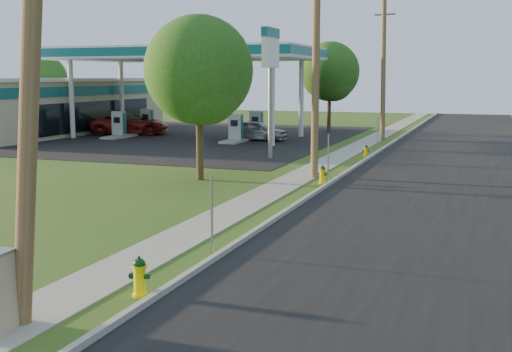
# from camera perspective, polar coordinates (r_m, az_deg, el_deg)

# --- Properties ---
(ground_plane) EXTENTS (140.00, 140.00, 0.00)m
(ground_plane) POSITION_cam_1_polar(r_m,az_deg,el_deg) (12.42, -13.07, -11.75)
(ground_plane) COLOR #244F13
(ground_plane) RESTS_ON ground
(road) EXTENTS (8.00, 120.00, 0.02)m
(road) POSITION_cam_1_polar(r_m,az_deg,el_deg) (20.24, 14.08, -3.75)
(road) COLOR black
(road) RESTS_ON ground
(curb) EXTENTS (0.15, 120.00, 0.15)m
(curb) POSITION_cam_1_polar(r_m,az_deg,el_deg) (21.00, 3.16, -2.86)
(curb) COLOR #9B998F
(curb) RESTS_ON ground
(sidewalk) EXTENTS (1.50, 120.00, 0.03)m
(sidewalk) POSITION_cam_1_polar(r_m,az_deg,el_deg) (21.58, -1.29, -2.70)
(sidewalk) COLOR gray
(sidewalk) RESTS_ON ground
(forecourt) EXTENTS (26.00, 28.00, 0.02)m
(forecourt) POSITION_cam_1_polar(r_m,az_deg,el_deg) (47.55, -8.21, 3.50)
(forecourt) COLOR black
(forecourt) RESTS_ON ground
(utility_pole_near) EXTENTS (1.40, 0.32, 9.48)m
(utility_pole_near) POSITION_cam_1_polar(r_m,az_deg,el_deg) (11.21, -19.40, 10.83)
(utility_pole_near) COLOR brown
(utility_pole_near) RESTS_ON ground
(utility_pole_mid) EXTENTS (1.40, 0.32, 9.80)m
(utility_pole_mid) POSITION_cam_1_polar(r_m,az_deg,el_deg) (27.61, 5.34, 10.08)
(utility_pole_mid) COLOR brown
(utility_pole_mid) RESTS_ON ground
(utility_pole_far) EXTENTS (1.40, 0.32, 9.50)m
(utility_pole_far) POSITION_cam_1_polar(r_m,az_deg,el_deg) (45.24, 11.26, 9.23)
(utility_pole_far) COLOR brown
(utility_pole_far) RESTS_ON ground
(sign_post_near) EXTENTS (0.05, 0.04, 2.00)m
(sign_post_near) POSITION_cam_1_polar(r_m,az_deg,el_deg) (15.57, -3.95, -3.51)
(sign_post_near) COLOR gray
(sign_post_near) RESTS_ON ground
(sign_post_mid) EXTENTS (0.05, 0.04, 2.00)m
(sign_post_mid) POSITION_cam_1_polar(r_m,az_deg,el_deg) (26.63, 6.44, 1.58)
(sign_post_mid) COLOR gray
(sign_post_mid) RESTS_ON ground
(sign_post_far) EXTENTS (0.05, 0.04, 2.00)m
(sign_post_far) POSITION_cam_1_polar(r_m,az_deg,el_deg) (38.53, 10.76, 3.69)
(sign_post_far) COLOR gray
(sign_post_far) RESTS_ON ground
(gas_canopy) EXTENTS (18.18, 9.18, 6.40)m
(gas_canopy) POSITION_cam_1_polar(r_m,az_deg,el_deg) (46.47, -6.16, 10.68)
(gas_canopy) COLOR silver
(gas_canopy) RESTS_ON ground
(fuel_pump_nw) EXTENTS (1.20, 3.20, 1.90)m
(fuel_pump_nw) POSITION_cam_1_polar(r_m,az_deg,el_deg) (47.03, -12.07, 4.21)
(fuel_pump_nw) COLOR #9B998F
(fuel_pump_nw) RESTS_ON ground
(fuel_pump_ne) EXTENTS (1.20, 3.20, 1.90)m
(fuel_pump_ne) POSITION_cam_1_polar(r_m,az_deg,el_deg) (42.93, -1.82, 3.98)
(fuel_pump_ne) COLOR #9B998F
(fuel_pump_ne) RESTS_ON ground
(fuel_pump_sw) EXTENTS (1.20, 3.20, 1.90)m
(fuel_pump_sw) POSITION_cam_1_polar(r_m,az_deg,el_deg) (50.45, -9.66, 4.57)
(fuel_pump_sw) COLOR #9B998F
(fuel_pump_sw) RESTS_ON ground
(fuel_pump_se) EXTENTS (1.20, 3.20, 1.90)m
(fuel_pump_se) POSITION_cam_1_polar(r_m,az_deg,el_deg) (46.65, 0.02, 4.36)
(fuel_pump_se) COLOR #9B998F
(fuel_pump_se) RESTS_ON ground
(convenience_store) EXTENTS (10.40, 22.40, 4.25)m
(convenience_store) POSITION_cam_1_polar(r_m,az_deg,el_deg) (53.50, -18.73, 5.98)
(convenience_store) COLOR tan
(convenience_store) RESTS_ON ground
(price_pylon) EXTENTS (0.34, 2.04, 6.85)m
(price_pylon) POSITION_cam_1_polar(r_m,az_deg,el_deg) (34.02, 1.30, 10.67)
(price_pylon) COLOR gray
(price_pylon) RESTS_ON ground
(tree_verge) EXTENTS (4.54, 4.54, 6.88)m
(tree_verge) POSITION_cam_1_polar(r_m,az_deg,el_deg) (26.87, -4.98, 9.00)
(tree_verge) COLOR #362719
(tree_verge) RESTS_ON ground
(tree_lot) EXTENTS (4.70, 4.70, 7.12)m
(tree_lot) POSITION_cam_1_polar(r_m,az_deg,el_deg) (51.48, 6.66, 9.02)
(tree_lot) COLOR #362719
(tree_lot) RESTS_ON ground
(tree_back) EXTENTS (4.16, 4.16, 6.31)m
(tree_back) POSITION_cam_1_polar(r_m,az_deg,el_deg) (62.54, -18.27, 8.11)
(tree_back) COLOR #362719
(tree_back) RESTS_ON ground
(hydrant_near) EXTENTS (0.42, 0.38, 0.82)m
(hydrant_near) POSITION_cam_1_polar(r_m,az_deg,el_deg) (13.03, -10.32, -8.81)
(hydrant_near) COLOR #FFE405
(hydrant_near) RESTS_ON ground
(hydrant_mid) EXTENTS (0.40, 0.36, 0.77)m
(hydrant_mid) POSITION_cam_1_polar(r_m,az_deg,el_deg) (26.31, 5.92, 0.14)
(hydrant_mid) COLOR #DFC403
(hydrant_mid) RESTS_ON ground
(hydrant_far) EXTENTS (0.34, 0.31, 0.68)m
(hydrant_far) POSITION_cam_1_polar(r_m,az_deg,el_deg) (35.46, 9.75, 2.21)
(hydrant_far) COLOR #E0BD02
(hydrant_far) RESTS_ON ground
(car_red) EXTENTS (6.41, 4.66, 1.62)m
(car_red) POSITION_cam_1_polar(r_m,az_deg,el_deg) (49.49, -11.13, 4.55)
(car_red) COLOR maroon
(car_red) RESTS_ON ground
(car_silver) EXTENTS (4.22, 1.91, 1.41)m
(car_silver) POSITION_cam_1_polar(r_m,az_deg,el_deg) (44.07, 0.10, 4.08)
(car_silver) COLOR #A7A8AD
(car_silver) RESTS_ON ground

